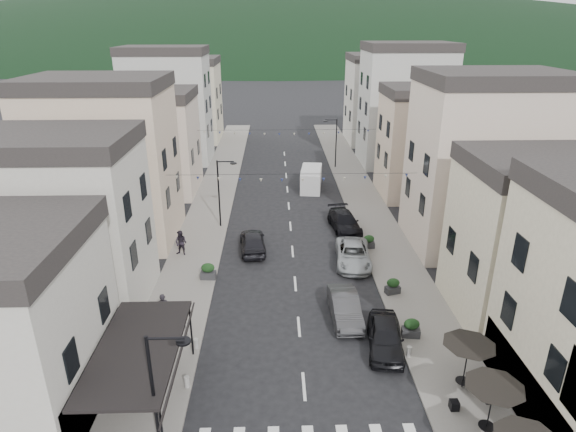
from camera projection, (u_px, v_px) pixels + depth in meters
name	position (u px, v px, depth m)	size (l,w,h in m)	color
sidewalk_left	(213.00, 203.00, 47.53)	(4.00, 76.00, 0.12)	slate
sidewalk_right	(363.00, 201.00, 47.93)	(4.00, 76.00, 0.12)	slate
hill_backdrop	(276.00, 51.00, 296.07)	(640.00, 360.00, 70.00)	black
boutique_awning	(144.00, 350.00, 21.37)	(3.77, 7.50, 3.28)	black
buildings_row_left	(149.00, 130.00, 50.40)	(10.20, 54.16, 14.00)	beige
buildings_row_right	(426.00, 129.00, 50.02)	(10.20, 54.16, 14.50)	#C0B699
cafe_terrace	(494.00, 392.00, 20.02)	(2.50, 8.10, 2.53)	black
streetlamp_left_near	(160.00, 386.00, 18.41)	(1.70, 0.56, 6.00)	black
streetlamp_left_far	(222.00, 187.00, 40.65)	(1.70, 0.56, 6.00)	black
streetlamp_right_far	(334.00, 138.00, 57.64)	(1.70, 0.56, 6.00)	black
bollards	(305.00, 387.00, 23.04)	(11.66, 10.26, 0.60)	gray
bunting_near	(292.00, 178.00, 36.37)	(19.00, 0.28, 0.62)	black
bunting_far	(287.00, 133.00, 51.19)	(19.00, 0.28, 0.62)	black
parked_car_a	(385.00, 336.00, 26.12)	(1.85, 4.59, 1.56)	black
parked_car_b	(345.00, 307.00, 28.81)	(1.62, 4.65, 1.53)	#323235
parked_car_c	(353.00, 254.00, 35.42)	(2.47, 5.36, 1.49)	#989CA1
parked_car_d	(344.00, 222.00, 41.11)	(2.15, 5.28, 1.53)	black
parked_car_e	(253.00, 241.00, 37.39)	(1.89, 4.70, 1.60)	black
delivery_van	(311.00, 178.00, 51.23)	(2.68, 5.38, 2.48)	silver
pedestrian_a	(164.00, 310.00, 27.99)	(0.71, 0.47, 1.96)	black
pedestrian_b	(181.00, 243.00, 36.42)	(0.95, 0.74, 1.96)	black
planter_la	(175.00, 321.00, 27.73)	(1.09, 0.78, 1.10)	#333335
planter_lb	(208.00, 271.00, 33.15)	(1.08, 0.64, 1.17)	#2E2F31
planter_ra	(411.00, 328.00, 27.05)	(1.07, 0.68, 1.13)	#2B2B2E
planter_rb	(393.00, 286.00, 31.38)	(1.07, 0.78, 1.07)	#2A2A2D
planter_rc	(369.00, 242.00, 37.75)	(0.96, 0.55, 1.06)	#2A2A2D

